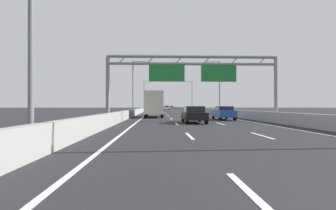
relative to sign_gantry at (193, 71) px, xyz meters
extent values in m
plane|color=#262628|center=(0.00, 74.82, -4.82)|extent=(260.00, 260.00, 0.00)
cube|color=white|center=(-1.80, -21.68, -4.82)|extent=(0.16, 3.00, 0.01)
cube|color=white|center=(-1.80, -12.68, -4.82)|extent=(0.16, 3.00, 0.01)
cube|color=white|center=(-1.80, -3.68, -4.82)|extent=(0.16, 3.00, 0.01)
cube|color=white|center=(-1.80, 5.32, -4.82)|extent=(0.16, 3.00, 0.01)
cube|color=white|center=(-1.80, 14.32, -4.82)|extent=(0.16, 3.00, 0.01)
cube|color=white|center=(-1.80, 23.32, -4.82)|extent=(0.16, 3.00, 0.01)
cube|color=white|center=(-1.80, 32.32, -4.82)|extent=(0.16, 3.00, 0.01)
cube|color=white|center=(-1.80, 41.32, -4.82)|extent=(0.16, 3.00, 0.01)
cube|color=white|center=(-1.80, 50.32, -4.82)|extent=(0.16, 3.00, 0.01)
cube|color=white|center=(-1.80, 59.32, -4.82)|extent=(0.16, 3.00, 0.01)
cube|color=white|center=(-1.80, 68.32, -4.82)|extent=(0.16, 3.00, 0.01)
cube|color=white|center=(-1.80, 77.32, -4.82)|extent=(0.16, 3.00, 0.01)
cube|color=white|center=(-1.80, 86.32, -4.82)|extent=(0.16, 3.00, 0.01)
cube|color=white|center=(-1.80, 95.32, -4.82)|extent=(0.16, 3.00, 0.01)
cube|color=white|center=(-1.80, 104.32, -4.82)|extent=(0.16, 3.00, 0.01)
cube|color=white|center=(-1.80, 113.32, -4.82)|extent=(0.16, 3.00, 0.01)
cube|color=white|center=(-1.80, 122.32, -4.82)|extent=(0.16, 3.00, 0.01)
cube|color=white|center=(-1.80, 131.32, -4.82)|extent=(0.16, 3.00, 0.01)
cube|color=white|center=(1.80, -12.68, -4.82)|extent=(0.16, 3.00, 0.01)
cube|color=white|center=(1.80, -3.68, -4.82)|extent=(0.16, 3.00, 0.01)
cube|color=white|center=(1.80, 5.32, -4.82)|extent=(0.16, 3.00, 0.01)
cube|color=white|center=(1.80, 14.32, -4.82)|extent=(0.16, 3.00, 0.01)
cube|color=white|center=(1.80, 23.32, -4.82)|extent=(0.16, 3.00, 0.01)
cube|color=white|center=(1.80, 32.32, -4.82)|extent=(0.16, 3.00, 0.01)
cube|color=white|center=(1.80, 41.32, -4.82)|extent=(0.16, 3.00, 0.01)
cube|color=white|center=(1.80, 50.32, -4.82)|extent=(0.16, 3.00, 0.01)
cube|color=white|center=(1.80, 59.32, -4.82)|extent=(0.16, 3.00, 0.01)
cube|color=white|center=(1.80, 68.32, -4.82)|extent=(0.16, 3.00, 0.01)
cube|color=white|center=(1.80, 77.32, -4.82)|extent=(0.16, 3.00, 0.01)
cube|color=white|center=(1.80, 86.32, -4.82)|extent=(0.16, 3.00, 0.01)
cube|color=white|center=(1.80, 95.32, -4.82)|extent=(0.16, 3.00, 0.01)
cube|color=white|center=(1.80, 104.32, -4.82)|extent=(0.16, 3.00, 0.01)
cube|color=white|center=(1.80, 113.32, -4.82)|extent=(0.16, 3.00, 0.01)
cube|color=white|center=(1.80, 122.32, -4.82)|extent=(0.16, 3.00, 0.01)
cube|color=white|center=(1.80, 131.32, -4.82)|extent=(0.16, 3.00, 0.01)
cube|color=white|center=(-5.25, 62.82, -4.82)|extent=(0.16, 176.00, 0.01)
cube|color=white|center=(5.25, 62.82, -4.82)|extent=(0.16, 176.00, 0.01)
cube|color=#9E9E99|center=(-6.90, 84.82, -4.35)|extent=(0.45, 220.00, 0.95)
cube|color=#9E9E99|center=(6.90, 84.82, -4.35)|extent=(0.45, 220.00, 0.95)
cylinder|color=gray|center=(-8.09, 0.00, -1.72)|extent=(0.36, 0.36, 6.20)
cylinder|color=gray|center=(8.08, 0.00, -1.72)|extent=(0.36, 0.36, 6.20)
cylinder|color=gray|center=(0.00, 0.00, 1.38)|extent=(16.17, 0.32, 0.32)
cylinder|color=gray|center=(0.00, 0.00, 0.68)|extent=(16.17, 0.26, 0.26)
cylinder|color=gray|center=(-6.74, 0.00, 1.03)|extent=(0.74, 0.10, 0.74)
cylinder|color=gray|center=(-4.04, 0.00, 1.03)|extent=(0.74, 0.10, 0.74)
cylinder|color=gray|center=(-1.35, 0.00, 1.03)|extent=(0.74, 0.10, 0.74)
cylinder|color=gray|center=(1.35, 0.00, 1.03)|extent=(0.74, 0.10, 0.74)
cylinder|color=gray|center=(4.04, 0.00, 1.03)|extent=(0.74, 0.10, 0.74)
cylinder|color=gray|center=(6.73, 0.00, 1.03)|extent=(0.74, 0.10, 0.74)
cube|color=#19752D|center=(-2.49, 0.00, -0.22)|extent=(3.40, 0.12, 1.60)
cube|color=#19752D|center=(2.50, 0.00, -0.22)|extent=(3.40, 0.12, 1.60)
cylinder|color=slate|center=(-7.70, -16.55, -0.07)|extent=(0.20, 0.20, 9.50)
cylinder|color=slate|center=(-7.70, 22.41, -0.07)|extent=(0.20, 0.20, 9.50)
cylinder|color=slate|center=(-6.60, 22.41, 4.53)|extent=(2.20, 0.12, 0.12)
cube|color=#F2EAC6|center=(-5.50, 22.41, 4.43)|extent=(0.56, 0.28, 0.20)
cylinder|color=slate|center=(7.70, 22.41, -0.07)|extent=(0.20, 0.20, 9.50)
cylinder|color=slate|center=(6.60, 22.41, 4.53)|extent=(2.20, 0.12, 0.12)
cube|color=#F2EAC6|center=(5.50, 22.41, 4.43)|extent=(0.56, 0.28, 0.20)
cylinder|color=slate|center=(-7.70, 61.36, -0.07)|extent=(0.20, 0.20, 9.50)
cylinder|color=slate|center=(-6.60, 61.36, 4.53)|extent=(2.20, 0.12, 0.12)
cube|color=#F2EAC6|center=(-5.50, 61.36, 4.43)|extent=(0.56, 0.28, 0.20)
cylinder|color=slate|center=(7.70, 61.36, -0.07)|extent=(0.20, 0.20, 9.50)
cylinder|color=slate|center=(6.60, 61.36, 4.53)|extent=(2.20, 0.12, 0.12)
cube|color=#F2EAC6|center=(5.50, 61.36, 4.43)|extent=(0.56, 0.28, 0.20)
cube|color=black|center=(-0.22, -2.36, -4.19)|extent=(1.78, 4.67, 0.62)
cube|color=black|center=(-0.22, -2.65, -3.63)|extent=(1.57, 1.92, 0.51)
cylinder|color=black|center=(-1.00, -0.58, -4.50)|extent=(0.22, 0.64, 0.64)
cylinder|color=black|center=(0.56, -0.58, -4.50)|extent=(0.22, 0.64, 0.64)
cylinder|color=black|center=(-1.00, -4.15, -4.50)|extent=(0.22, 0.64, 0.64)
cylinder|color=black|center=(0.56, -4.15, -4.50)|extent=(0.22, 0.64, 0.64)
cube|color=yellow|center=(3.56, 112.37, -4.15)|extent=(1.77, 4.42, 0.71)
cube|color=black|center=(3.56, 111.78, -3.55)|extent=(1.56, 2.08, 0.49)
cylinder|color=black|center=(2.78, 114.03, -4.50)|extent=(0.22, 0.64, 0.64)
cylinder|color=black|center=(4.33, 114.03, -4.50)|extent=(0.22, 0.64, 0.64)
cylinder|color=black|center=(2.78, 110.71, -4.50)|extent=(0.22, 0.64, 0.64)
cylinder|color=black|center=(4.33, 110.71, -4.50)|extent=(0.22, 0.64, 0.64)
cube|color=#2347AD|center=(3.67, 2.94, -4.15)|extent=(1.72, 4.48, 0.70)
cube|color=black|center=(3.67, 2.57, -3.59)|extent=(1.51, 1.84, 0.42)
cylinder|color=black|center=(2.92, 4.63, -4.50)|extent=(0.22, 0.64, 0.64)
cylinder|color=black|center=(4.42, 4.63, -4.50)|extent=(0.22, 0.64, 0.64)
cylinder|color=black|center=(2.92, 1.25, -4.50)|extent=(0.22, 0.64, 0.64)
cylinder|color=black|center=(4.42, 1.25, -4.50)|extent=(0.22, 0.64, 0.64)
cube|color=silver|center=(-0.16, 72.88, -4.16)|extent=(1.84, 4.66, 0.69)
cube|color=black|center=(-0.16, 72.38, -3.56)|extent=(1.62, 2.23, 0.51)
cylinder|color=black|center=(-0.97, 74.66, -4.50)|extent=(0.22, 0.64, 0.64)
cylinder|color=black|center=(0.65, 74.66, -4.50)|extent=(0.22, 0.64, 0.64)
cylinder|color=black|center=(-0.97, 71.10, -4.50)|extent=(0.22, 0.64, 0.64)
cylinder|color=black|center=(0.65, 71.10, -4.50)|extent=(0.22, 0.64, 0.64)
cube|color=#B21E19|center=(-3.83, 12.59, -3.39)|extent=(2.31, 2.20, 1.91)
cube|color=beige|center=(-3.83, 8.56, -2.95)|extent=(2.31, 5.46, 2.79)
cylinder|color=black|center=(-4.84, 12.79, -4.34)|extent=(0.28, 0.96, 0.96)
cylinder|color=black|center=(-2.81, 12.79, -4.34)|extent=(0.28, 0.96, 0.96)
cylinder|color=black|center=(-4.84, 7.23, -4.34)|extent=(0.28, 0.96, 0.96)
cylinder|color=black|center=(-2.81, 7.23, -4.34)|extent=(0.28, 0.96, 0.96)
camera|label=1|loc=(-3.37, -26.09, -3.34)|focal=29.33mm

